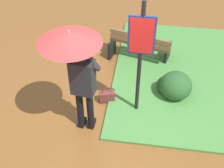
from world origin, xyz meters
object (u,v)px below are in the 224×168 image
info_sign_post (141,49)px  handbag (107,96)px  person_with_umbrella (76,58)px  park_bench (140,45)px

info_sign_post → handbag: bearing=-15.0°
person_with_umbrella → handbag: size_ratio=5.53×
park_bench → info_sign_post: bearing=92.8°
handbag → park_bench: park_bench is taller
person_with_umbrella → handbag: person_with_umbrella is taller
handbag → park_bench: 1.58m
handbag → park_bench: (-0.52, -1.47, 0.28)m
person_with_umbrella → info_sign_post: (-0.95, -0.55, -0.11)m
handbag → person_with_umbrella: bearing=63.4°
person_with_umbrella → info_sign_post: 1.10m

